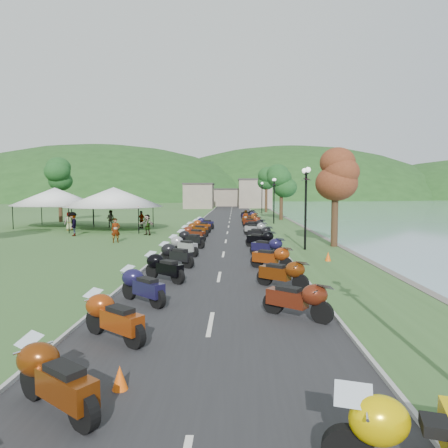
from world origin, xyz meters
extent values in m
plane|color=#436F34|center=(0.00, 0.00, 0.00)|extent=(400.00, 400.00, 0.00)
cube|color=#272729|center=(0.00, 40.00, 0.01)|extent=(7.00, 120.00, 0.02)
cube|color=gray|center=(-2.00, 85.00, 2.50)|extent=(18.00, 16.00, 5.00)
imported|color=slate|center=(-7.78, 21.22, 0.00)|extent=(0.78, 0.71, 1.73)
imported|color=slate|center=(-11.83, 32.97, 0.00)|extent=(0.89, 0.56, 1.73)
imported|color=slate|center=(-12.48, 25.28, 0.00)|extent=(0.85, 1.36, 1.96)
cone|color=#F2590C|center=(-1.43, 0.35, 0.23)|extent=(0.30, 0.30, 0.47)
camera|label=1|loc=(0.66, -6.61, 3.63)|focal=32.00mm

